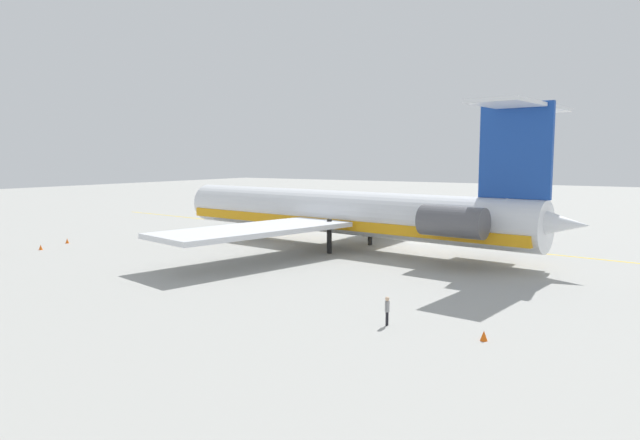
% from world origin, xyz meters
% --- Properties ---
extents(ground, '(301.97, 301.97, 0.00)m').
position_xyz_m(ground, '(0.00, 0.00, 0.00)').
color(ground, '#9E9E99').
extents(main_jetliner, '(48.95, 43.31, 14.26)m').
position_xyz_m(main_jetliner, '(4.53, 8.43, 3.89)').
color(main_jetliner, silver).
rests_on(main_jetliner, ground).
extents(ground_crew_near_tail, '(0.27, 0.43, 1.70)m').
position_xyz_m(ground_crew_near_tail, '(-10.79, 31.54, 1.08)').
color(ground_crew_near_tail, black).
rests_on(ground_crew_near_tail, ground).
extents(ground_crew_portside, '(0.41, 0.28, 1.77)m').
position_xyz_m(ground_crew_portside, '(25.60, -18.45, 1.12)').
color(ground_crew_portside, black).
rests_on(ground_crew_portside, ground).
extents(ground_crew_starboard, '(0.41, 0.28, 1.73)m').
position_xyz_m(ground_crew_starboard, '(23.26, -14.93, 1.10)').
color(ground_crew_starboard, black).
rests_on(ground_crew_starboard, ground).
extents(safety_cone_nose, '(0.40, 0.40, 0.55)m').
position_xyz_m(safety_cone_nose, '(31.64, 26.34, 0.28)').
color(safety_cone_nose, '#EA590F').
rests_on(safety_cone_nose, ground).
extents(safety_cone_wingtip, '(0.40, 0.40, 0.55)m').
position_xyz_m(safety_cone_wingtip, '(33.47, 22.05, 0.28)').
color(safety_cone_wingtip, '#EA590F').
rests_on(safety_cone_wingtip, ground).
extents(safety_cone_tail, '(0.40, 0.40, 0.55)m').
position_xyz_m(safety_cone_tail, '(-16.31, 31.30, 0.28)').
color(safety_cone_tail, '#EA590F').
rests_on(safety_cone_tail, ground).
extents(taxiway_centreline, '(103.08, 11.47, 0.01)m').
position_xyz_m(taxiway_centreline, '(5.89, -1.30, 0.00)').
color(taxiway_centreline, gold).
rests_on(taxiway_centreline, ground).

